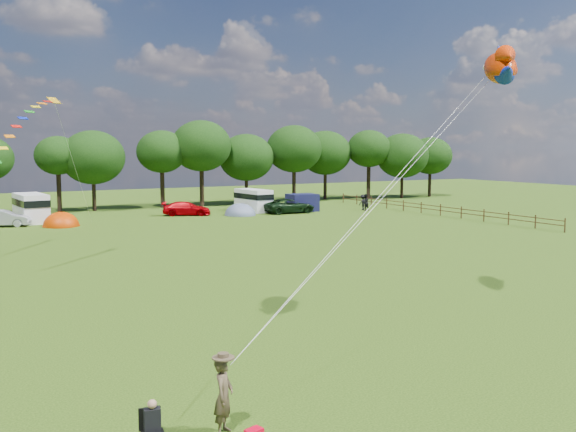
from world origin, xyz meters
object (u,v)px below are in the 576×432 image
tent_greyblue (240,215)px  kite_flyer (224,396)px  car_b (3,218)px  campervan_d (253,200)px  car_c (187,209)px  walker_b (363,202)px  camp_chair (152,420)px  fish_kite (501,67)px  tent_orange (61,226)px  walker_a (365,202)px  car_d (290,206)px  campervan_c (31,207)px

tent_greyblue → kite_flyer: bearing=-115.3°
car_b → campervan_d: campervan_d is taller
car_c → tent_greyblue: 5.62m
tent_greyblue → walker_b: 14.65m
camp_chair → fish_kite: fish_kite is taller
tent_orange → camp_chair: bearing=-97.2°
tent_greyblue → walker_a: walker_a is taller
tent_orange → walker_b: bearing=-1.7°
car_c → car_d: 11.01m
car_c → walker_b: (19.50, -4.12, 0.16)m
tent_orange → fish_kite: fish_kite is taller
car_d → tent_greyblue: car_d is taller
campervan_d → tent_greyblue: size_ratio=1.44×
car_c → kite_flyer: (-16.97, -49.02, 0.24)m
kite_flyer → fish_kite: bearing=-29.7°
tent_orange → walker_b: (32.56, -0.95, 0.86)m
car_c → walker_a: (19.24, -4.96, 0.22)m
tent_greyblue → camp_chair: (-23.79, -46.57, 0.75)m
car_b → fish_kite: size_ratio=1.19×
car_b → car_d: 28.24m
tent_orange → tent_greyblue: bearing=2.1°
tent_greyblue → fish_kite: (-6.85, -41.04, 10.42)m
kite_flyer → walker_b: 57.84m
tent_orange → kite_flyer: 46.02m
campervan_c → camp_chair: bearing=170.8°
tent_greyblue → walker_b: walker_b is taller
kite_flyer → campervan_c: bearing=38.2°
tent_greyblue → campervan_c: bearing=168.7°
car_c → walker_a: size_ratio=2.56×
car_d → campervan_c: bearing=81.9°
car_d → walker_a: size_ratio=2.99×
fish_kite → walker_a: (21.12, 38.61, -9.51)m
campervan_c → fish_kite: fish_kite is taller
campervan_d → kite_flyer: 55.28m
kite_flyer → camp_chair: size_ratio=1.50×
campervan_c → fish_kite: 47.75m
car_c → tent_greyblue: (4.97, -2.53, -0.70)m
campervan_d → camp_chair: (-26.73, -49.44, -0.55)m
car_c → kite_flyer: bearing=-174.9°
tent_orange → car_b: bearing=155.1°
car_c → walker_b: bearing=-77.8°
tent_orange → camp_chair: 46.29m
car_b → kite_flyer: size_ratio=2.21×
campervan_c → camp_chair: 50.71m
car_b → walker_a: 37.06m
car_d → walker_a: bearing=-99.6°
car_b → tent_greyblue: car_b is taller
campervan_d → kite_flyer: bearing=147.4°
campervan_d → walker_b: campervan_d is taller
car_c → car_d: (10.55, -3.15, 0.04)m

